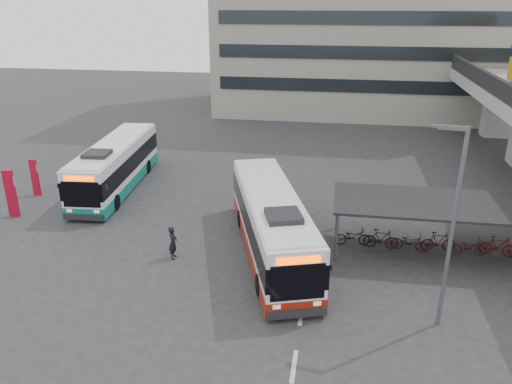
% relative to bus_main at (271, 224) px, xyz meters
% --- Properties ---
extents(ground, '(120.00, 120.00, 0.00)m').
position_rel_bus_main_xyz_m(ground, '(-0.69, -1.64, -1.50)').
color(ground, '#28282B').
rests_on(ground, ground).
extents(bike_shelter, '(10.00, 4.00, 2.54)m').
position_rel_bus_main_xyz_m(bike_shelter, '(7.81, 1.36, -0.14)').
color(bike_shelter, '#595B60').
rests_on(bike_shelter, ground).
extents(road_markings, '(0.15, 7.60, 0.01)m').
position_rel_bus_main_xyz_m(road_markings, '(1.81, -4.64, -1.50)').
color(road_markings, beige).
rests_on(road_markings, ground).
extents(bus_main, '(5.61, 11.14, 3.23)m').
position_rel_bus_main_xyz_m(bus_main, '(0.00, 0.00, 0.00)').
color(bus_main, white).
rests_on(bus_main, ground).
extents(bus_teal, '(3.25, 10.91, 3.18)m').
position_rel_bus_main_xyz_m(bus_teal, '(-10.79, 6.97, -0.03)').
color(bus_teal, white).
rests_on(bus_teal, ground).
extents(pedestrian, '(0.42, 0.60, 1.59)m').
position_rel_bus_main_xyz_m(pedestrian, '(-4.40, -1.23, -0.71)').
color(pedestrian, black).
rests_on(pedestrian, ground).
extents(lamp_post, '(1.32, 0.35, 7.51)m').
position_rel_bus_main_xyz_m(lamp_post, '(6.76, -4.46, 2.78)').
color(lamp_post, '#595B60').
rests_on(lamp_post, ground).
extents(sign_totem_mid, '(0.58, 0.27, 2.69)m').
position_rel_bus_main_xyz_m(sign_totem_mid, '(-14.57, 1.85, -0.11)').
color(sign_totem_mid, maroon).
rests_on(sign_totem_mid, ground).
extents(sign_totem_north, '(0.49, 0.19, 2.27)m').
position_rel_bus_main_xyz_m(sign_totem_north, '(-15.14, 5.00, -0.32)').
color(sign_totem_north, maroon).
rests_on(sign_totem_north, ground).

